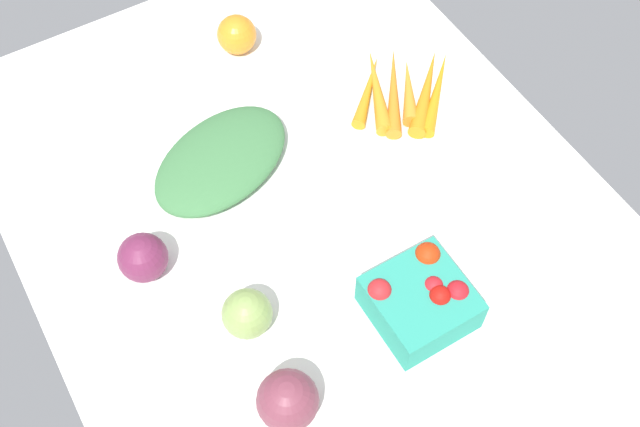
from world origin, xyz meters
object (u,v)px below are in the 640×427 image
object	(u,v)px
berry_basket	(421,299)
heirloom_tomato_green	(247,314)
heirloom_tomato_orange	(237,35)
red_onion_center	(288,400)
carrot_bunch	(404,90)
red_onion_near_basket	(143,258)
leafy_greens_clump	(221,160)

from	to	relation	value
berry_basket	heirloom_tomato_green	distance (cm)	21.41
berry_basket	heirloom_tomato_orange	xyz separation A→B (cm)	(52.23, -1.54, -0.07)
heirloom_tomato_orange	red_onion_center	bearing A→B (deg)	158.25
carrot_bunch	heirloom_tomato_orange	distance (cm)	27.45
red_onion_center	red_onion_near_basket	distance (cm)	26.66
berry_basket	heirloom_tomato_green	bearing A→B (deg)	64.43
leafy_greens_clump	red_onion_center	bearing A→B (deg)	165.39
red_onion_center	berry_basket	bearing A→B (deg)	-81.92
carrot_bunch	heirloom_tomato_orange	bearing A→B (deg)	38.28
berry_basket	red_onion_near_basket	bearing A→B (deg)	49.76
red_onion_near_basket	heirloom_tomato_green	bearing A→B (deg)	-150.40
leafy_greens_clump	red_onion_near_basket	size ratio (longest dim) A/B	3.41
heirloom_tomato_orange	red_onion_near_basket	size ratio (longest dim) A/B	0.95
heirloom_tomato_green	heirloom_tomato_orange	xyz separation A→B (cm)	(42.99, -20.85, -0.07)
berry_basket	red_onion_near_basket	size ratio (longest dim) A/B	1.78
leafy_greens_clump	heirloom_tomato_orange	world-z (taller)	heirloom_tomato_orange
heirloom_tomato_green	carrot_bunch	world-z (taller)	heirloom_tomato_green
leafy_greens_clump	heirloom_tomato_orange	xyz separation A→B (cm)	(19.69, -12.76, 1.03)
berry_basket	heirloom_tomato_green	world-z (taller)	berry_basket
heirloom_tomato_green	carrot_bunch	bearing A→B (deg)	-60.39
leafy_greens_clump	red_onion_near_basket	world-z (taller)	red_onion_near_basket
berry_basket	red_onion_near_basket	world-z (taller)	berry_basket
heirloom_tomato_green	red_onion_center	distance (cm)	12.21
berry_basket	heirloom_tomato_orange	bearing A→B (deg)	-1.69
heirloom_tomato_green	heirloom_tomato_orange	size ratio (longest dim) A/B	1.02
carrot_bunch	heirloom_tomato_orange	size ratio (longest dim) A/B	3.42
red_onion_center	leafy_greens_clump	distance (cm)	36.67
heirloom_tomato_green	red_onion_near_basket	size ratio (longest dim) A/B	0.97
red_onion_center	red_onion_near_basket	xyz separation A→B (cm)	(25.82, 6.62, -0.40)
red_onion_center	carrot_bunch	distance (cm)	51.53
berry_basket	leafy_greens_clump	bearing A→B (deg)	19.03
carrot_bunch	berry_basket	bearing A→B (deg)	148.94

